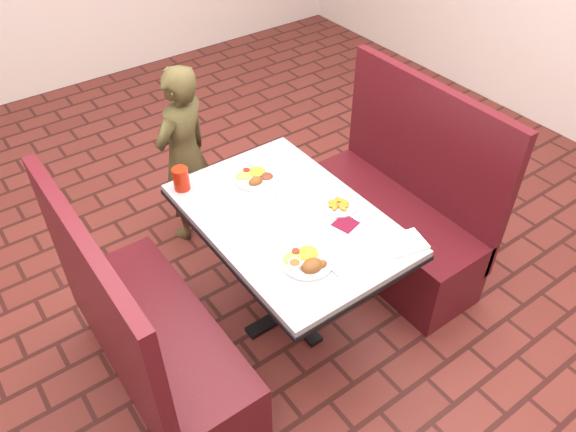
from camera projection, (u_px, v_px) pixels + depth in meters
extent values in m
plane|color=maroon|center=(288.00, 313.00, 3.28)|extent=(7.00, 7.00, 0.00)
cube|color=#ABAEB0|center=(288.00, 219.00, 2.80)|extent=(0.80, 1.20, 0.03)
cube|color=black|center=(288.00, 223.00, 2.82)|extent=(0.81, 1.21, 0.02)
cylinder|color=black|center=(288.00, 271.00, 3.05)|extent=(0.10, 0.10, 0.69)
cube|color=black|center=(288.00, 311.00, 3.27)|extent=(0.55, 0.08, 0.03)
cube|color=black|center=(288.00, 311.00, 3.27)|extent=(0.08, 0.55, 0.03)
cube|color=#59141B|center=(167.00, 353.00, 2.80)|extent=(0.45, 1.20, 0.45)
cube|color=#59141B|center=(104.00, 312.00, 2.39)|extent=(0.06, 1.20, 0.95)
cube|color=#59141B|center=(386.00, 234.00, 3.47)|extent=(0.45, 1.20, 0.45)
cube|color=#59141B|center=(423.00, 158.00, 3.26)|extent=(0.06, 1.20, 0.95)
imported|color=brown|center=(184.00, 156.00, 3.46)|extent=(0.51, 0.43, 1.19)
cylinder|color=white|center=(307.00, 261.00, 2.54)|extent=(0.24, 0.24, 0.01)
ellipsoid|color=gold|center=(308.00, 250.00, 2.55)|extent=(0.10, 0.10, 0.04)
ellipsoid|color=#8CC950|center=(293.00, 256.00, 2.53)|extent=(0.10, 0.08, 0.03)
cylinder|color=red|center=(296.00, 251.00, 2.56)|extent=(0.04, 0.04, 0.01)
ellipsoid|color=brown|center=(312.00, 262.00, 2.48)|extent=(0.11, 0.08, 0.06)
ellipsoid|color=brown|center=(321.00, 262.00, 2.50)|extent=(0.06, 0.04, 0.04)
cylinder|color=white|center=(295.00, 265.00, 2.49)|extent=(0.06, 0.06, 0.04)
cylinder|color=brown|center=(295.00, 263.00, 2.48)|extent=(0.05, 0.05, 0.00)
cylinder|color=white|center=(256.00, 178.00, 3.02)|extent=(0.24, 0.24, 0.01)
ellipsoid|color=gold|center=(256.00, 169.00, 3.03)|extent=(0.10, 0.10, 0.04)
ellipsoid|color=#8CC950|center=(244.00, 173.00, 3.01)|extent=(0.10, 0.08, 0.03)
cylinder|color=red|center=(246.00, 170.00, 3.03)|extent=(0.04, 0.04, 0.01)
ellipsoid|color=brown|center=(266.00, 175.00, 3.01)|extent=(0.07, 0.07, 0.03)
ellipsoid|color=brown|center=(255.00, 179.00, 2.96)|extent=(0.08, 0.06, 0.05)
cylinder|color=white|center=(339.00, 206.00, 2.84)|extent=(0.18, 0.18, 0.01)
cube|color=maroon|center=(345.00, 224.00, 2.74)|extent=(0.13, 0.13, 0.00)
cube|color=silver|center=(348.00, 214.00, 2.79)|extent=(0.03, 0.13, 0.00)
cylinder|color=red|center=(181.00, 179.00, 2.92)|extent=(0.08, 0.08, 0.13)
cube|color=white|center=(405.00, 243.00, 2.63)|extent=(0.22, 0.19, 0.01)
cube|color=#B8B8BC|center=(318.00, 264.00, 2.52)|extent=(0.04, 0.15, 0.00)
cube|color=#BCBDC1|center=(328.00, 267.00, 2.51)|extent=(0.02, 0.14, 0.00)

